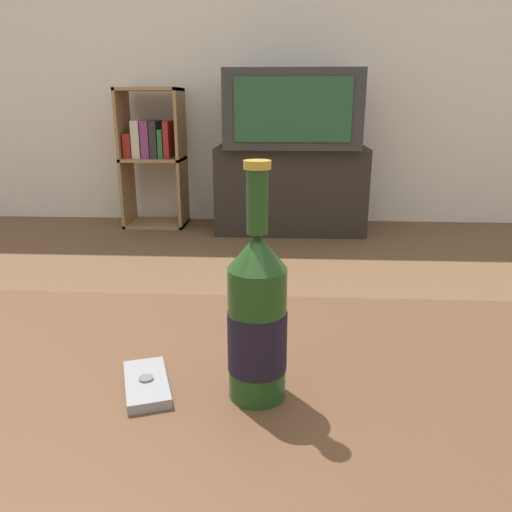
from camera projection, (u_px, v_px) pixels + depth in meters
back_wall at (276, 24)px, 3.24m from camera, size 8.00×0.05×2.60m
coffee_table at (221, 461)px, 0.63m from camera, size 1.10×0.82×0.45m
tv_stand at (291, 189)px, 3.25m from camera, size 0.95×0.46×0.54m
television at (292, 109)px, 3.10m from camera, size 0.81×0.60×0.46m
bookshelf at (152, 151)px, 3.32m from camera, size 0.40×0.30×0.90m
beer_bottle at (257, 320)px, 0.63m from camera, size 0.08×0.08×0.31m
cell_phone at (147, 384)px, 0.68m from camera, size 0.09×0.13×0.02m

